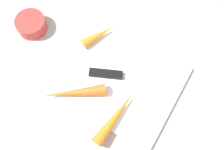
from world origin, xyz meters
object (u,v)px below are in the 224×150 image
object	(u,v)px
carrot_medium	(115,117)
small_bowl	(31,24)
knife	(111,74)
carrot_shortest	(98,35)
cutting_board	(112,76)
carrot_longest	(74,93)

from	to	relation	value
carrot_medium	small_bowl	xyz separation A→B (m)	(0.34, -0.11, -0.01)
knife	carrot_shortest	bearing A→B (deg)	113.79
carrot_medium	small_bowl	world-z (taller)	carrot_medium
carrot_medium	knife	bearing A→B (deg)	41.77
cutting_board	small_bowl	size ratio (longest dim) A/B	4.27
knife	small_bowl	world-z (taller)	small_bowl
carrot_longest	small_bowl	xyz separation A→B (m)	(0.22, -0.11, -0.01)
carrot_shortest	cutting_board	bearing A→B (deg)	-104.37
cutting_board	carrot_shortest	size ratio (longest dim) A/B	3.63
cutting_board	knife	world-z (taller)	knife
carrot_medium	small_bowl	size ratio (longest dim) A/B	1.86
carrot_medium	carrot_shortest	size ratio (longest dim) A/B	1.58
knife	carrot_shortest	size ratio (longest dim) A/B	1.92
cutting_board	knife	xyz separation A→B (m)	(0.00, 0.00, 0.01)
cutting_board	knife	size ratio (longest dim) A/B	1.89
carrot_medium	small_bowl	bearing A→B (deg)	77.69
cutting_board	carrot_shortest	bearing A→B (deg)	-40.57
knife	carrot_medium	xyz separation A→B (m)	(-0.07, 0.10, 0.01)
carrot_longest	small_bowl	distance (m)	0.25
carrot_shortest	small_bowl	distance (m)	0.20
carrot_longest	carrot_medium	world-z (taller)	same
knife	carrot_shortest	xyz separation A→B (m)	(0.09, -0.08, 0.01)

